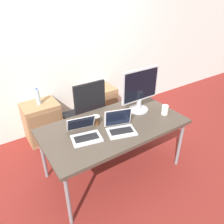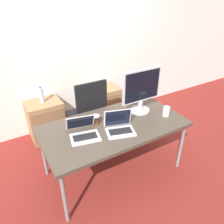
{
  "view_description": "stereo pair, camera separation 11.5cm",
  "coord_description": "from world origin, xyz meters",
  "px_view_note": "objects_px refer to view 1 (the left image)",
  "views": [
    {
      "loc": [
        -1.18,
        -1.74,
        2.11
      ],
      "look_at": [
        0.0,
        0.04,
        0.86
      ],
      "focal_mm": 35.0,
      "sensor_mm": 36.0,
      "label": 1
    },
    {
      "loc": [
        -1.08,
        -1.8,
        2.11
      ],
      "look_at": [
        0.0,
        0.04,
        0.86
      ],
      "focal_mm": 35.0,
      "sensor_mm": 36.0,
      "label": 2
    }
  ],
  "objects_px": {
    "cabinet_left": "(43,122)",
    "coffee_cup_brown": "(96,120)",
    "mouse": "(123,120)",
    "laptop_right": "(120,127)",
    "laptop_left": "(85,133)",
    "coffee_cup_white": "(165,110)",
    "cabinet_right": "(100,105)",
    "monitor": "(140,90)",
    "office_chair": "(85,121)",
    "water_bottle": "(38,97)"
  },
  "relations": [
    {
      "from": "mouse",
      "to": "coffee_cup_brown",
      "type": "xyz_separation_m",
      "value": [
        -0.3,
        0.12,
        0.04
      ]
    },
    {
      "from": "water_bottle",
      "to": "mouse",
      "type": "relative_size",
      "value": 3.72
    },
    {
      "from": "office_chair",
      "to": "coffee_cup_white",
      "type": "distance_m",
      "value": 1.18
    },
    {
      "from": "mouse",
      "to": "coffee_cup_brown",
      "type": "bearing_deg",
      "value": 158.04
    },
    {
      "from": "office_chair",
      "to": "coffee_cup_brown",
      "type": "height_order",
      "value": "office_chair"
    },
    {
      "from": "laptop_left",
      "to": "laptop_right",
      "type": "distance_m",
      "value": 0.4
    },
    {
      "from": "laptop_left",
      "to": "laptop_right",
      "type": "bearing_deg",
      "value": -16.59
    },
    {
      "from": "cabinet_right",
      "to": "monitor",
      "type": "height_order",
      "value": "monitor"
    },
    {
      "from": "laptop_left",
      "to": "mouse",
      "type": "relative_size",
      "value": 5.38
    },
    {
      "from": "cabinet_right",
      "to": "water_bottle",
      "type": "xyz_separation_m",
      "value": [
        -1.01,
        0.0,
        0.42
      ]
    },
    {
      "from": "cabinet_left",
      "to": "coffee_cup_white",
      "type": "bearing_deg",
      "value": -48.05
    },
    {
      "from": "monitor",
      "to": "coffee_cup_brown",
      "type": "distance_m",
      "value": 0.66
    },
    {
      "from": "laptop_left",
      "to": "coffee_cup_white",
      "type": "bearing_deg",
      "value": -6.98
    },
    {
      "from": "water_bottle",
      "to": "laptop_right",
      "type": "relative_size",
      "value": 0.7
    },
    {
      "from": "cabinet_left",
      "to": "laptop_right",
      "type": "xyz_separation_m",
      "value": [
        0.52,
        -1.3,
        0.45
      ]
    },
    {
      "from": "cabinet_left",
      "to": "coffee_cup_white",
      "type": "height_order",
      "value": "coffee_cup_white"
    },
    {
      "from": "water_bottle",
      "to": "mouse",
      "type": "height_order",
      "value": "water_bottle"
    },
    {
      "from": "office_chair",
      "to": "laptop_left",
      "type": "relative_size",
      "value": 2.89
    },
    {
      "from": "cabinet_left",
      "to": "laptop_left",
      "type": "distance_m",
      "value": 1.28
    },
    {
      "from": "office_chair",
      "to": "laptop_right",
      "type": "height_order",
      "value": "office_chair"
    },
    {
      "from": "laptop_right",
      "to": "water_bottle",
      "type": "bearing_deg",
      "value": 111.6
    },
    {
      "from": "laptop_left",
      "to": "coffee_cup_white",
      "type": "xyz_separation_m",
      "value": [
        1.05,
        -0.13,
        0.01
      ]
    },
    {
      "from": "office_chair",
      "to": "cabinet_right",
      "type": "xyz_separation_m",
      "value": [
        0.5,
        0.44,
        -0.08
      ]
    },
    {
      "from": "water_bottle",
      "to": "coffee_cup_white",
      "type": "xyz_separation_m",
      "value": [
        1.18,
        -1.32,
        0.04
      ]
    },
    {
      "from": "office_chair",
      "to": "cabinet_right",
      "type": "distance_m",
      "value": 0.67
    },
    {
      "from": "cabinet_right",
      "to": "laptop_left",
      "type": "height_order",
      "value": "laptop_left"
    },
    {
      "from": "monitor",
      "to": "office_chair",
      "type": "bearing_deg",
      "value": 127.09
    },
    {
      "from": "laptop_right",
      "to": "monitor",
      "type": "xyz_separation_m",
      "value": [
        0.46,
        0.24,
        0.24
      ]
    },
    {
      "from": "monitor",
      "to": "coffee_cup_brown",
      "type": "bearing_deg",
      "value": 178.17
    },
    {
      "from": "office_chair",
      "to": "laptop_left",
      "type": "bearing_deg",
      "value": -116.21
    },
    {
      "from": "cabinet_left",
      "to": "mouse",
      "type": "height_order",
      "value": "mouse"
    },
    {
      "from": "cabinet_left",
      "to": "coffee_cup_brown",
      "type": "bearing_deg",
      "value": -71.15
    },
    {
      "from": "cabinet_right",
      "to": "monitor",
      "type": "relative_size",
      "value": 1.1
    },
    {
      "from": "cabinet_right",
      "to": "cabinet_left",
      "type": "bearing_deg",
      "value": 180.0
    },
    {
      "from": "coffee_cup_brown",
      "to": "mouse",
      "type": "bearing_deg",
      "value": -21.96
    },
    {
      "from": "office_chair",
      "to": "cabinet_left",
      "type": "height_order",
      "value": "office_chair"
    },
    {
      "from": "coffee_cup_white",
      "to": "coffee_cup_brown",
      "type": "relative_size",
      "value": 1.12
    },
    {
      "from": "cabinet_right",
      "to": "coffee_cup_brown",
      "type": "bearing_deg",
      "value": -122.02
    },
    {
      "from": "water_bottle",
      "to": "laptop_right",
      "type": "height_order",
      "value": "laptop_right"
    },
    {
      "from": "laptop_right",
      "to": "monitor",
      "type": "bearing_deg",
      "value": 27.44
    },
    {
      "from": "coffee_cup_white",
      "to": "coffee_cup_brown",
      "type": "bearing_deg",
      "value": 161.7
    },
    {
      "from": "cabinet_left",
      "to": "coffee_cup_brown",
      "type": "height_order",
      "value": "coffee_cup_brown"
    },
    {
      "from": "laptop_right",
      "to": "mouse",
      "type": "distance_m",
      "value": 0.2
    },
    {
      "from": "water_bottle",
      "to": "laptop_left",
      "type": "bearing_deg",
      "value": -83.46
    },
    {
      "from": "mouse",
      "to": "coffee_cup_white",
      "type": "xyz_separation_m",
      "value": [
        0.53,
        -0.15,
        0.04
      ]
    },
    {
      "from": "laptop_right",
      "to": "mouse",
      "type": "xyz_separation_m",
      "value": [
        0.14,
        0.14,
        -0.03
      ]
    },
    {
      "from": "office_chair",
      "to": "laptop_right",
      "type": "bearing_deg",
      "value": -89.27
    },
    {
      "from": "cabinet_left",
      "to": "laptop_left",
      "type": "height_order",
      "value": "laptop_left"
    },
    {
      "from": "cabinet_right",
      "to": "coffee_cup_white",
      "type": "bearing_deg",
      "value": -82.43
    },
    {
      "from": "coffee_cup_white",
      "to": "coffee_cup_brown",
      "type": "height_order",
      "value": "coffee_cup_white"
    }
  ]
}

